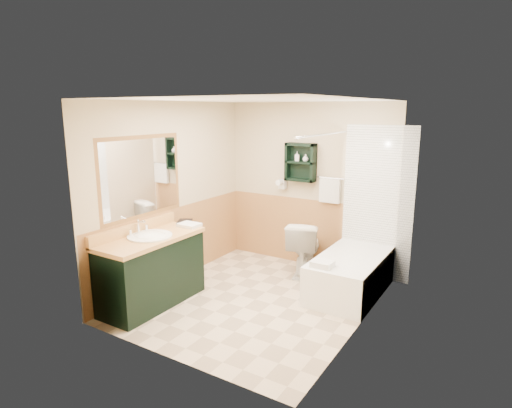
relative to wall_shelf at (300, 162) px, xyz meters
The scene contains 25 objects.
floor 2.09m from the wall_shelf, 85.93° to the right, with size 3.00×3.00×0.00m, color beige.
back_wall 0.38m from the wall_shelf, 48.99° to the left, with size 2.60×0.04×2.40m, color beige.
left_wall 1.89m from the wall_shelf, 130.97° to the right, with size 0.04×3.00×2.40m, color beige.
right_wall 2.03m from the wall_shelf, 44.70° to the right, with size 0.04×3.00×2.40m, color beige.
ceiling 1.66m from the wall_shelf, 85.93° to the right, with size 2.60×3.00×0.04m, color white.
wainscot_left 2.12m from the wall_shelf, 130.14° to the right, with size 2.98×2.98×1.00m, color tan, non-canonical shape.
wainscot_back 1.06m from the wall_shelf, 38.66° to the left, with size 2.58×2.58×1.00m, color tan, non-canonical shape.
mirror_frame 2.28m from the wall_shelf, 120.90° to the right, with size 1.30×1.30×1.00m, color brown, non-canonical shape.
mirror_glass 2.28m from the wall_shelf, 120.79° to the right, with size 1.20×1.20×0.90m, color white, non-canonical shape.
tile_right 1.61m from the wall_shelf, 25.39° to the right, with size 1.50×1.50×2.10m, color white, non-canonical shape.
tile_back 1.23m from the wall_shelf, ahead, with size 0.95×0.95×2.10m, color white, non-canonical shape.
tile_accent 1.56m from the wall_shelf, 25.55° to the right, with size 1.50×1.50×0.10m, color #124125, non-canonical shape.
wall_shelf is the anchor object (origin of this frame).
hair_dryer 0.46m from the wall_shelf, behind, with size 0.10×0.24×0.18m, color white, non-canonical shape.
towel_bar 0.49m from the wall_shelf, ahead, with size 0.40×0.06×0.40m, color white, non-canonical shape.
curtain_rod 1.01m from the wall_shelf, 46.11° to the right, with size 0.03×0.03×1.60m, color silver.
shower_curtain 0.89m from the wall_shelf, 37.30° to the right, with size 1.05×1.05×1.70m, color beige, non-canonical shape.
vanity 2.58m from the wall_shelf, 112.72° to the right, with size 0.59×1.33×0.84m, color black.
bathtub 1.75m from the wall_shelf, 28.19° to the right, with size 0.74×1.50×0.50m, color white.
toilet 1.22m from the wall_shelf, 51.10° to the right, with size 0.43×0.78×0.76m, color white.
counter_towel 1.87m from the wall_shelf, 117.13° to the right, with size 0.26×0.21×0.04m, color white.
vanity_book 1.90m from the wall_shelf, 125.84° to the right, with size 0.18×0.02×0.24m, color black.
tub_towel 1.75m from the wall_shelf, 52.93° to the right, with size 0.25×0.20×0.07m, color white.
soap_bottle_a 0.07m from the wall_shelf, behind, with size 0.06×0.13×0.06m, color white.
soap_bottle_b 0.10m from the wall_shelf, ahead, with size 0.08×0.11×0.08m, color white.
Camera 1 is at (2.58, -4.16, 2.30)m, focal length 30.00 mm.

